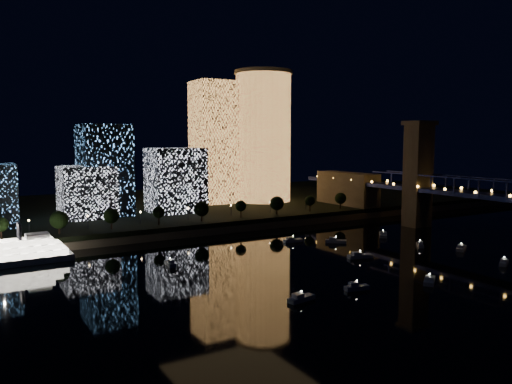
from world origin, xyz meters
The scene contains 10 objects.
ground centered at (0.00, 0.00, 0.00)m, with size 520.00×520.00×0.00m, color black.
far_bank centered at (0.00, 160.00, 2.50)m, with size 420.00×160.00×5.00m, color black.
seawall centered at (0.00, 82.00, 1.50)m, with size 420.00×6.00×3.00m, color #6B5E4C.
tower_cylindrical centered at (32.65, 137.81, 43.16)m, with size 34.00×34.00×76.06m.
tower_rectangular centered at (3.95, 145.88, 39.66)m, with size 21.78×21.78×69.31m, color #FFA751.
midrise_blocks centered at (-61.97, 125.86, 22.10)m, with size 105.06×36.72×43.49m.
truss_bridge centered at (65.00, 3.72, 16.25)m, with size 13.00×266.00×50.00m.
motorboats centered at (1.75, 14.14, 0.81)m, with size 108.40×73.11×2.78m.
esplanade_trees centered at (-31.42, 88.00, 10.47)m, with size 165.74×6.93×8.96m.
street_lamps centered at (-34.00, 94.00, 9.02)m, with size 132.70×0.70×5.65m.
Camera 1 is at (-121.21, -113.79, 41.08)m, focal length 35.00 mm.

